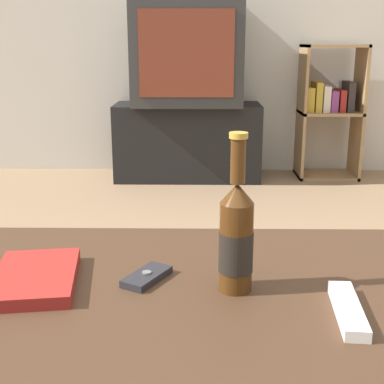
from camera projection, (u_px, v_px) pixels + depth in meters
The scene contains 8 objects.
coffee_table at pixel (173, 324), 0.98m from camera, with size 1.39×0.68×0.48m.
tv_stand at pixel (188, 141), 3.68m from camera, with size 0.98×0.39×0.51m.
television at pixel (187, 53), 3.51m from camera, with size 0.71×0.57×0.67m.
bookshelf at pixel (329, 108), 3.66m from camera, with size 0.41×0.30×0.90m.
beer_bottle at pixel (236, 237), 0.95m from camera, with size 0.06×0.06×0.29m.
cell_phone at pixel (147, 277), 1.01m from camera, with size 0.10×0.12×0.02m.
remote_control at pixel (348, 309), 0.88m from camera, with size 0.05×0.18×0.02m.
table_book at pixel (35, 278), 1.00m from camera, with size 0.18×0.24×0.02m.
Camera 1 is at (0.05, -0.88, 0.92)m, focal length 50.00 mm.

